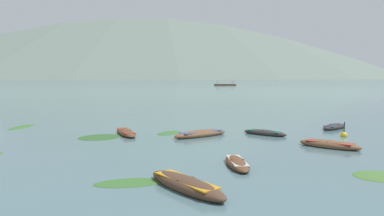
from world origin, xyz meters
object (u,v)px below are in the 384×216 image
at_px(rowboat_4, 330,145).
at_px(rowboat_6, 201,134).
at_px(rowboat_0, 237,163).
at_px(rowboat_1, 126,132).
at_px(rowboat_5, 265,133).
at_px(rowboat_2, 186,185).
at_px(ferry_0, 225,85).
at_px(mooring_buoy, 344,135).
at_px(rowboat_7, 334,127).

height_order(rowboat_4, rowboat_6, rowboat_6).
xyz_separation_m(rowboat_0, rowboat_1, (-7.29, 8.76, 0.01)).
relative_size(rowboat_4, rowboat_5, 1.11).
height_order(rowboat_0, rowboat_1, rowboat_1).
bearing_deg(rowboat_2, rowboat_6, 89.85).
bearing_deg(ferry_0, mooring_buoy, -88.49).
xyz_separation_m(rowboat_4, rowboat_6, (-7.54, 3.53, 0.00)).
relative_size(rowboat_1, ferry_0, 0.38).
distance_m(rowboat_0, ferry_0, 166.28).
height_order(rowboat_2, ferry_0, ferry_0).
bearing_deg(rowboat_4, ferry_0, 90.70).
bearing_deg(rowboat_2, rowboat_1, 112.97).
xyz_separation_m(rowboat_1, rowboat_6, (5.28, -0.47, 0.03)).
relative_size(rowboat_2, ferry_0, 0.36).
relative_size(rowboat_5, rowboat_7, 1.04).
bearing_deg(rowboat_4, rowboat_0, -139.32).
bearing_deg(rowboat_0, ferry_0, 88.78).
distance_m(rowboat_4, rowboat_6, 8.32).
height_order(rowboat_6, rowboat_7, rowboat_6).
xyz_separation_m(rowboat_0, rowboat_4, (5.53, 4.75, 0.04)).
bearing_deg(rowboat_6, rowboat_7, 23.09).
distance_m(rowboat_2, rowboat_4, 11.29).
relative_size(rowboat_0, rowboat_4, 0.93).
height_order(rowboat_1, rowboat_5, rowboat_1).
bearing_deg(rowboat_5, rowboat_6, -168.32).
xyz_separation_m(rowboat_7, ferry_0, (-4.73, 153.57, 0.29)).
relative_size(rowboat_7, mooring_buoy, 2.67).
xyz_separation_m(rowboat_6, mooring_buoy, (9.72, 0.52, -0.07)).
bearing_deg(rowboat_4, rowboat_5, 124.81).
height_order(rowboat_0, mooring_buoy, mooring_buoy).
bearing_deg(rowboat_6, rowboat_4, -25.10).
bearing_deg(rowboat_4, rowboat_1, 162.66).
bearing_deg(rowboat_5, mooring_buoy, -4.31).
bearing_deg(rowboat_6, rowboat_2, -90.15).
xyz_separation_m(rowboat_0, rowboat_6, (-2.01, 8.29, 0.04)).
height_order(rowboat_0, rowboat_6, rowboat_6).
xyz_separation_m(rowboat_0, rowboat_5, (2.44, 9.20, 0.01)).
relative_size(rowboat_5, ferry_0, 0.29).
distance_m(rowboat_4, rowboat_5, 5.42).
xyz_separation_m(rowboat_5, ferry_0, (1.11, 157.03, 0.30)).
xyz_separation_m(rowboat_2, rowboat_6, (0.03, 11.92, -0.01)).
relative_size(rowboat_2, mooring_buoy, 3.41).
distance_m(rowboat_0, rowboat_2, 4.16).
height_order(rowboat_4, rowboat_7, rowboat_4).
bearing_deg(rowboat_4, rowboat_6, 154.90).
relative_size(rowboat_0, rowboat_7, 1.07).
relative_size(rowboat_4, rowboat_6, 0.87).
relative_size(rowboat_0, mooring_buoy, 2.87).
bearing_deg(ferry_0, rowboat_2, -91.88).
bearing_deg(rowboat_0, rowboat_4, 40.68).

